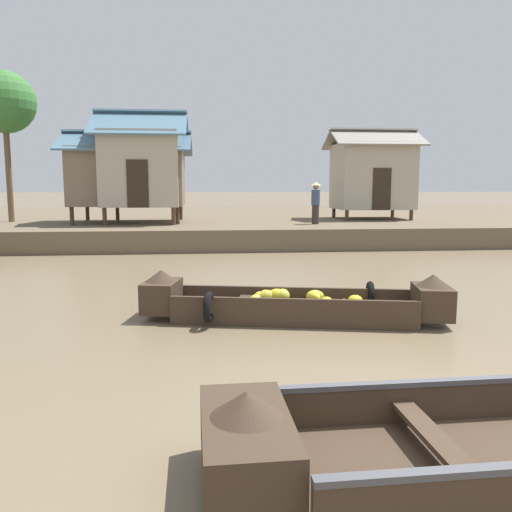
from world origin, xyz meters
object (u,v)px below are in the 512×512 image
object	(u,v)px
stilt_house_mid_right	(372,175)
vendor_person	(316,201)
banana_boat	(293,303)
stilt_house_left	(129,175)
stilt_house_mid_left	(142,168)
palm_tree_near	(4,103)

from	to	relation	value
stilt_house_mid_right	vendor_person	size ratio (longest dim) A/B	2.45
banana_boat	stilt_house_left	world-z (taller)	stilt_house_left
stilt_house_mid_left	palm_tree_near	xyz separation A→B (m)	(-5.61, 1.03, 2.63)
stilt_house_left	vendor_person	xyz separation A→B (m)	(7.45, -1.79, -1.00)
banana_boat	vendor_person	distance (m)	12.01
stilt_house_left	stilt_house_mid_right	xyz separation A→B (m)	(10.69, 1.20, 0.06)
stilt_house_left	stilt_house_mid_left	world-z (taller)	stilt_house_mid_left
stilt_house_left	stilt_house_mid_right	size ratio (longest dim) A/B	1.27
banana_boat	stilt_house_mid_right	size ratio (longest dim) A/B	1.30
stilt_house_left	vendor_person	size ratio (longest dim) A/B	3.11
stilt_house_mid_left	stilt_house_left	bearing A→B (deg)	154.39
stilt_house_left	palm_tree_near	size ratio (longest dim) A/B	0.84
palm_tree_near	vendor_person	xyz separation A→B (m)	(12.47, -2.54, -3.94)
palm_tree_near	vendor_person	size ratio (longest dim) A/B	3.71
stilt_house_left	palm_tree_near	distance (m)	5.86
stilt_house_left	vendor_person	distance (m)	7.73
vendor_person	stilt_house_left	bearing A→B (deg)	166.48
stilt_house_left	palm_tree_near	world-z (taller)	palm_tree_near
banana_boat	vendor_person	size ratio (longest dim) A/B	3.19
banana_boat	stilt_house_mid_right	distance (m)	15.98
banana_boat	stilt_house_left	xyz separation A→B (m)	(-4.60, 13.38, 2.41)
palm_tree_near	stilt_house_mid_right	bearing A→B (deg)	1.62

